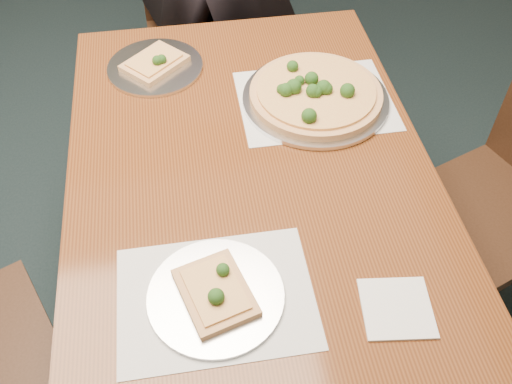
{
  "coord_description": "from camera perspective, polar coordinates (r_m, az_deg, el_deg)",
  "views": [
    {
      "loc": [
        0.25,
        -1.09,
        1.76
      ],
      "look_at": [
        0.39,
        -0.2,
        0.75
      ],
      "focal_mm": 40.0,
      "sensor_mm": 36.0,
      "label": 1
    }
  ],
  "objects": [
    {
      "name": "ground",
      "position": [
        2.09,
        -11.71,
        -10.93
      ],
      "size": [
        8.0,
        8.0,
        0.0
      ],
      "primitive_type": "plane",
      "color": "black",
      "rests_on": "ground"
    },
    {
      "name": "dining_table",
      "position": [
        1.43,
        0.0,
        -2.45
      ],
      "size": [
        0.9,
        1.5,
        0.75
      ],
      "color": "#4F250F",
      "rests_on": "ground"
    },
    {
      "name": "chair_far",
      "position": [
        2.41,
        -5.7,
        16.92
      ],
      "size": [
        0.44,
        0.44,
        0.91
      ],
      "rotation": [
        0.0,
        0.0,
        0.05
      ],
      "color": "black",
      "rests_on": "ground"
    },
    {
      "name": "placemat_main",
      "position": [
        1.61,
        5.94,
        9.09
      ],
      "size": [
        0.42,
        0.32,
        0.0
      ],
      "primitive_type": "cube",
      "color": "white",
      "rests_on": "dining_table"
    },
    {
      "name": "placemat_near",
      "position": [
        1.19,
        -4.03,
        -10.47
      ],
      "size": [
        0.4,
        0.3,
        0.0
      ],
      "primitive_type": "cube",
      "color": "white",
      "rests_on": "dining_table"
    },
    {
      "name": "pizza_pan",
      "position": [
        1.59,
        5.94,
        9.69
      ],
      "size": [
        0.4,
        0.4,
        0.07
      ],
      "color": "silver",
      "rests_on": "dining_table"
    },
    {
      "name": "slice_plate_near",
      "position": [
        1.18,
        -4.04,
        -10.15
      ],
      "size": [
        0.28,
        0.28,
        0.06
      ],
      "color": "silver",
      "rests_on": "dining_table"
    },
    {
      "name": "slice_plate_far",
      "position": [
        1.74,
        -10.05,
        12.39
      ],
      "size": [
        0.28,
        0.28,
        0.06
      ],
      "color": "silver",
      "rests_on": "dining_table"
    },
    {
      "name": "napkin",
      "position": [
        1.2,
        13.89,
        -11.2
      ],
      "size": [
        0.16,
        0.16,
        0.01
      ],
      "primitive_type": "cube",
      "rotation": [
        0.0,
        0.0,
        -0.12
      ],
      "color": "white",
      "rests_on": "dining_table"
    }
  ]
}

